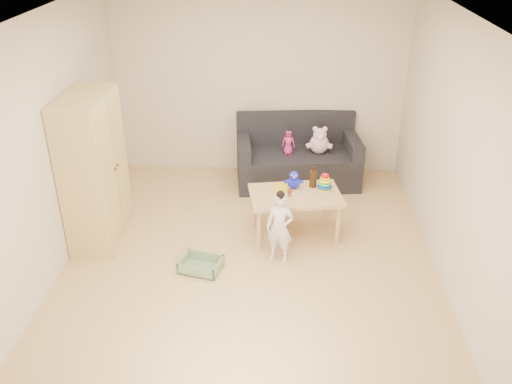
# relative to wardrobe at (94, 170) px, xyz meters

# --- Properties ---
(room) EXTENTS (4.50, 4.50, 4.50)m
(room) POSITION_rel_wardrobe_xyz_m (1.75, -0.29, 0.44)
(room) COLOR tan
(room) RESTS_ON ground
(wardrobe) EXTENTS (0.48, 0.95, 1.72)m
(wardrobe) POSITION_rel_wardrobe_xyz_m (0.00, 0.00, 0.00)
(wardrobe) COLOR tan
(wardrobe) RESTS_ON ground
(sofa) EXTENTS (1.74, 1.00, 0.47)m
(sofa) POSITION_rel_wardrobe_xyz_m (2.30, 1.53, -0.62)
(sofa) COLOR black
(sofa) RESTS_ON ground
(play_table) EXTENTS (1.12, 0.81, 0.54)m
(play_table) POSITION_rel_wardrobe_xyz_m (2.24, 0.15, -0.59)
(play_table) COLOR tan
(play_table) RESTS_ON ground
(storage_bin) EXTENTS (0.49, 0.41, 0.13)m
(storage_bin) POSITION_rel_wardrobe_xyz_m (1.24, -0.61, -0.79)
(storage_bin) COLOR gray
(storage_bin) RESTS_ON ground
(toddler) EXTENTS (0.34, 0.27, 0.80)m
(toddler) POSITION_rel_wardrobe_xyz_m (2.07, -0.38, -0.46)
(toddler) COLOR silver
(toddler) RESTS_ON ground
(pink_bear) EXTENTS (0.31, 0.28, 0.32)m
(pink_bear) POSITION_rel_wardrobe_xyz_m (2.59, 1.51, -0.23)
(pink_bear) COLOR #F5B4CE
(pink_bear) RESTS_ON sofa
(doll) EXTENTS (0.17, 0.12, 0.33)m
(doll) POSITION_rel_wardrobe_xyz_m (2.17, 1.44, -0.23)
(doll) COLOR #D12785
(doll) RESTS_ON sofa
(ring_stacker) EXTENTS (0.17, 0.17, 0.19)m
(ring_stacker) POSITION_rel_wardrobe_xyz_m (2.58, 0.28, -0.24)
(ring_stacker) COLOR #D0E20B
(ring_stacker) RESTS_ON play_table
(brown_bottle) EXTENTS (0.09, 0.09, 0.25)m
(brown_bottle) POSITION_rel_wardrobe_xyz_m (2.45, 0.34, -0.21)
(brown_bottle) COLOR black
(brown_bottle) RESTS_ON play_table
(blue_plush) EXTENTS (0.22, 0.20, 0.22)m
(blue_plush) POSITION_rel_wardrobe_xyz_m (2.22, 0.29, -0.21)
(blue_plush) COLOR #1C29FF
(blue_plush) RESTS_ON play_table
(wooden_figure) EXTENTS (0.06, 0.05, 0.12)m
(wooden_figure) POSITION_rel_wardrobe_xyz_m (2.17, 0.08, -0.26)
(wooden_figure) COLOR brown
(wooden_figure) RESTS_ON play_table
(yellow_book) EXTENTS (0.21, 0.21, 0.01)m
(yellow_book) POSITION_rel_wardrobe_xyz_m (2.08, 0.29, -0.31)
(yellow_book) COLOR gold
(yellow_book) RESTS_ON play_table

